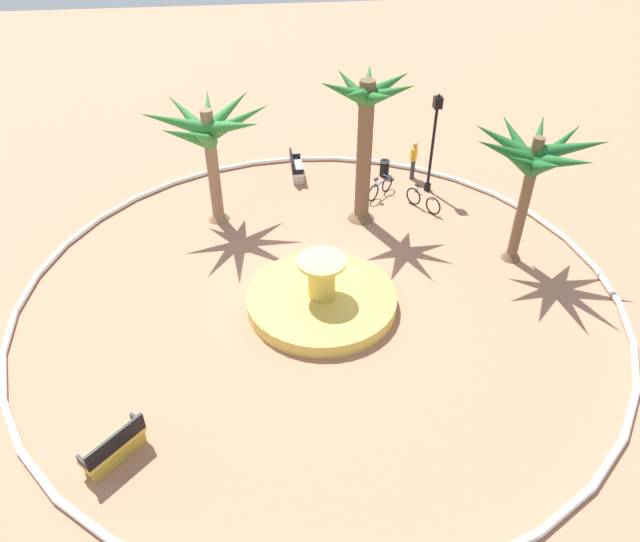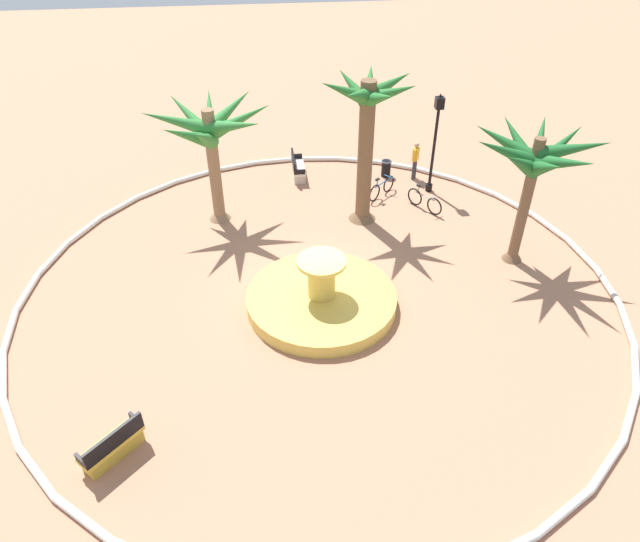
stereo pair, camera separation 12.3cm
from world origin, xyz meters
name	(u,v)px [view 1 (the left image)]	position (x,y,z in m)	size (l,w,h in m)	color
ground_plane	(319,291)	(0.00, 0.00, 0.00)	(80.00, 80.00, 0.00)	tan
plaza_curb	(319,289)	(0.00, 0.00, 0.10)	(19.23, 19.23, 0.20)	silver
fountain	(322,299)	(0.02, 0.71, 0.28)	(4.72, 4.72, 1.78)	gold
palm_tree_near_fountain	(534,160)	(-6.90, -1.04, 3.80)	(4.25, 4.07, 4.82)	brown
palm_tree_by_curb	(209,133)	(3.32, -4.93, 3.53)	(4.64, 4.39, 4.66)	#8E6B4C
palm_tree_mid_plaza	(366,121)	(-2.17, -4.28, 3.98)	(3.45, 3.45, 5.67)	brown
bench_east	(296,169)	(0.03, -8.00, 0.35)	(0.50, 1.60, 1.00)	beige
bench_west	(115,448)	(5.59, 5.68, 0.35)	(1.48, 1.49, 1.00)	gold
lamppost	(434,136)	(-5.30, -6.15, 2.43)	(0.32, 0.32, 4.15)	black
trash_bin	(384,168)	(-3.77, -7.61, 0.39)	(0.46, 0.46, 0.73)	black
bicycle_red_frame	(423,200)	(-4.70, -4.69, 0.38)	(1.04, 1.44, 0.94)	black
bicycle_by_lamppost	(380,188)	(-3.23, -5.91, 0.38)	(1.28, 1.23, 0.94)	black
person_cyclist_helmet	(414,158)	(-4.92, -7.26, 0.94)	(0.35, 0.46, 1.68)	#33333D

